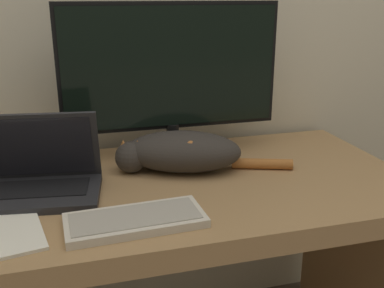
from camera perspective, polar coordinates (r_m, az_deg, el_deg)
name	(u,v)px	position (r m, az deg, el deg)	size (l,w,h in m)	color
desk	(170,230)	(1.35, -2.76, -10.88)	(1.40, 0.69, 0.72)	#A37A4C
monitor	(172,78)	(1.40, -2.59, 8.34)	(0.68, 0.21, 0.49)	black
laptop	(33,179)	(1.26, -19.53, -4.21)	(0.37, 0.26, 0.22)	#232326
external_keyboard	(135,220)	(1.07, -7.21, -9.55)	(0.33, 0.16, 0.02)	beige
cat	(180,151)	(1.35, -1.54, -0.91)	(0.53, 0.27, 0.12)	#332D28
paper_notepad	(0,234)	(1.10, -23.25, -10.44)	(0.22, 0.25, 0.01)	white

